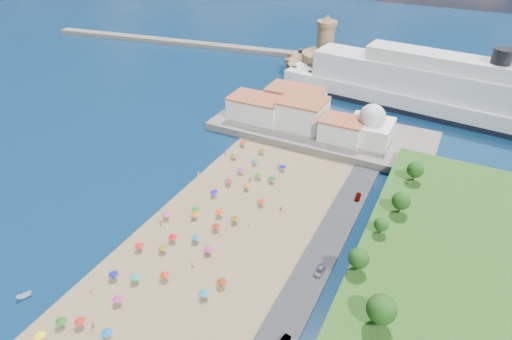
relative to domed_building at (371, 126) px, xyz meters
The scene contains 12 objects.
ground 77.60m from the domed_building, 112.91° to the right, with size 700.00×700.00×0.00m, color #071938.
terrace 21.44m from the domed_building, behind, with size 90.00×36.00×3.00m, color #59544C.
jetty 56.51m from the domed_building, 138.62° to the left, with size 18.00×70.00×2.40m, color #59544C.
breakwater 162.43m from the domed_building, 149.64° to the left, with size 200.00×7.00×2.60m, color #59544C.
waterfront_buildings 33.17m from the domed_building, behind, with size 57.00×29.00×11.00m.
domed_building is the anchor object (origin of this frame).
fortress 79.11m from the domed_building, 122.08° to the left, with size 40.00×40.00×32.40m.
cruise_ship 49.77m from the domed_building, 66.70° to the left, with size 149.66×37.47×32.38m.
beach_parasols 87.58m from the domed_building, 110.82° to the right, with size 31.78×115.10×2.20m.
beachgoers 80.98m from the domed_building, 113.44° to the right, with size 35.16×99.44×1.87m.
parked_cars 75.23m from the domed_building, 85.40° to the right, with size 2.32×77.31×1.40m.
hillside_trees 83.10m from the domed_building, 76.51° to the right, with size 14.15×110.31×8.21m.
Camera 1 is at (56.78, -79.66, 83.16)m, focal length 30.00 mm.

